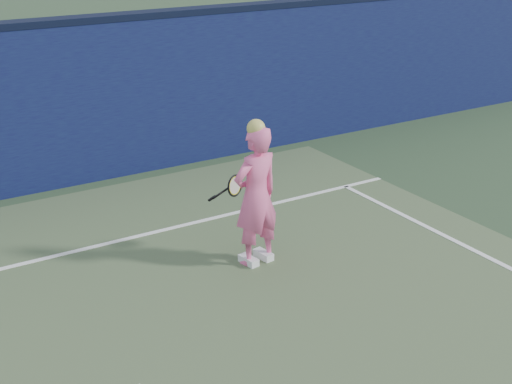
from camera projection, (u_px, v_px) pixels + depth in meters
player at (256, 196)px, 8.59m from camera, size 0.70×0.51×1.85m
racket at (233, 187)px, 8.90m from camera, size 0.54×0.16×0.29m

